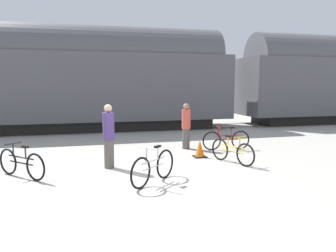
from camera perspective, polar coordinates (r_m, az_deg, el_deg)
ground_plane at (r=8.38m, az=-6.13°, el=-8.94°), size 80.00×80.00×0.00m
freight_train at (r=17.11m, az=-10.59°, el=8.53°), size 41.01×2.94×5.24m
rail_near at (r=16.56m, az=-10.21°, el=-0.92°), size 53.01×0.07×0.01m
rail_far at (r=17.98m, az=-10.53°, el=-0.29°), size 53.01×0.07×0.01m
bicycle_maroon at (r=11.89m, az=10.10°, el=-2.39°), size 1.75×0.46×0.85m
bicycle_silver at (r=7.80m, az=-2.54°, el=-7.21°), size 1.30×1.23×0.91m
bicycle_yellow at (r=9.92m, az=11.12°, el=-4.35°), size 0.68×1.58×0.84m
bicycle_black at (r=9.03m, az=-24.19°, el=-5.96°), size 1.29×1.31×0.86m
person_in_red at (r=11.87m, az=3.17°, el=0.00°), size 0.32×0.32×1.65m
person_in_purple at (r=9.24m, az=-10.29°, el=-1.74°), size 0.32×0.32×1.79m
traffic_cone at (r=10.62m, az=5.54°, el=-4.06°), size 0.40×0.40×0.55m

